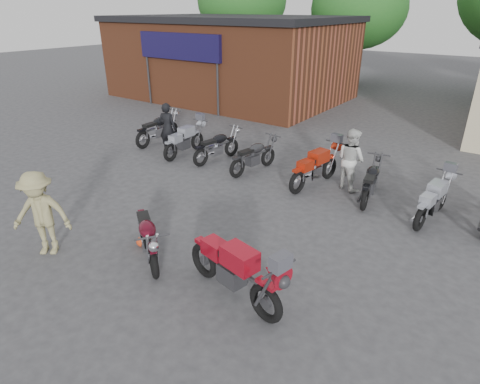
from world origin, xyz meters
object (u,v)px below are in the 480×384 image
Objects in this scene: sportbike at (234,267)px; person_dark at (168,128)px; row_bike_5 at (371,180)px; row_bike_6 at (434,198)px; helmet at (142,241)px; person_tan at (41,214)px; row_bike_4 at (316,165)px; row_bike_2 at (217,145)px; row_bike_1 at (185,139)px; row_bike_3 at (254,154)px; vintage_motorcycle at (147,234)px; person_light at (351,159)px; row_bike_0 at (158,127)px.

person_dark is (-6.58, 4.98, 0.22)m from sportbike.
row_bike_6 reaches higher than row_bike_5.
helmet is 0.14× the size of person_tan.
row_bike_4 reaches higher than row_bike_6.
sportbike is 1.16× the size of row_bike_2.
helmet is 6.83m from row_bike_6.
row_bike_4 reaches higher than helmet.
row_bike_1 is at bearing 106.79° from row_bike_2.
helmet is 0.13× the size of row_bike_3.
row_bike_1 reaches higher than helmet.
row_bike_3 is (3.49, 0.22, -0.31)m from person_dark.
vintage_motorcycle is 0.68m from helmet.
person_light is 0.90× the size of row_bike_2.
person_tan reaches higher than person_dark.
person_dark is 0.90× the size of row_bike_6.
person_dark is at bearing 102.85° from row_bike_4.
sportbike is at bearing 125.57° from person_dark.
row_bike_5 is at bearing 165.74° from person_dark.
row_bike_0 reaches higher than row_bike_5.
person_dark is 0.75m from row_bike_1.
sportbike is 5.52m from row_bike_6.
person_light is at bearing -87.60° from row_bike_1.
row_bike_6 is (2.33, -0.60, -0.31)m from person_light.
sportbike is 1.16× the size of row_bike_5.
row_bike_1 is at bearing -105.23° from row_bike_0.
row_bike_2 is 1.00× the size of row_bike_6.
person_light reaches higher than sportbike.
row_bike_2 is 1.01× the size of row_bike_5.
sportbike is 2.67m from helmet.
vintage_motorcycle is at bearing -146.79° from row_bike_2.
person_light is 4.43m from row_bike_2.
vintage_motorcycle reaches higher than row_bike_5.
row_bike_4 is 1.09× the size of row_bike_6.
row_bike_0 reaches higher than row_bike_3.
person_light reaches higher than row_bike_0.
row_bike_2 is (1.28, 0.19, -0.02)m from row_bike_1.
row_bike_1 reaches higher than row_bike_3.
helmet is 5.37m from row_bike_4.
row_bike_4 is at bearing -91.09° from row_bike_1.
helmet is at bearing -149.85° from row_bike_1.
person_dark is at bearing 77.35° from person_tan.
row_bike_4 reaches higher than row_bike_1.
person_light reaches higher than row_bike_5.
vintage_motorcycle is at bearing 95.85° from person_light.
person_light is at bearing 169.09° from person_dark.
row_bike_6 is at bearing 163.43° from person_dark.
row_bike_3 is at bearing 95.52° from helmet.
person_dark is at bearing 154.74° from sportbike.
person_light is at bearing 55.89° from row_bike_5.
vintage_motorcycle is at bearing 144.18° from row_bike_5.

